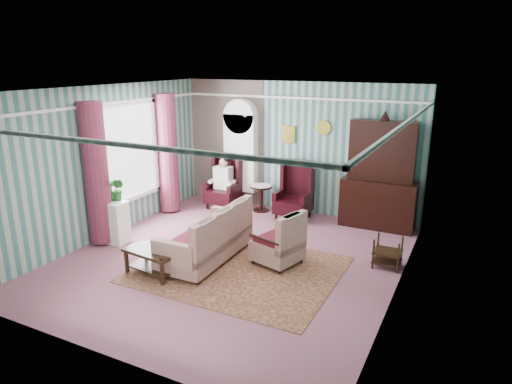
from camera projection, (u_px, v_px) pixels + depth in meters
The scene contains 17 objects.
floor at pixel (232, 259), 7.94m from camera, with size 6.00×6.00×0.00m, color #8F5363.
room_shell at pixel (204, 141), 7.80m from camera, with size 5.53×6.02×2.91m.
bookcase at pixel (241, 158), 10.65m from camera, with size 0.80×0.28×2.24m, color silver.
dresser_hutch at pixel (380, 172), 9.14m from camera, with size 1.50×0.56×2.36m, color black.
wingback_left at pixel (223, 182), 10.56m from camera, with size 0.76×0.80×1.25m, color black.
wingback_right at pixel (294, 191), 9.81m from camera, with size 0.76×0.80×1.25m, color black.
seated_woman at pixel (223, 183), 10.57m from camera, with size 0.44×0.40×1.18m, color white, non-canonical shape.
round_side_table at pixel (261, 198), 10.39m from camera, with size 0.50×0.50×0.60m, color black.
nest_table at pixel (388, 252), 7.59m from camera, with size 0.45×0.38×0.54m, color black.
plant_stand at pixel (113, 222), 8.60m from camera, with size 0.55×0.35×0.80m, color white.
rug at pixel (239, 269), 7.56m from camera, with size 3.20×2.60×0.01m, color #441716.
sofa at pixel (206, 234), 7.81m from camera, with size 1.95×0.91×0.93m, color beige.
floral_armchair at pixel (278, 234), 7.64m from camera, with size 0.78×0.73×1.06m, color beige.
coffee_table at pixel (154, 262), 7.34m from camera, with size 0.91×0.51×0.43m, color black.
potted_plant_a at pixel (104, 190), 8.41m from camera, with size 0.42×0.36×0.47m, color #23581B.
potted_plant_b at pixel (118, 190), 8.50m from camera, with size 0.24×0.19×0.43m, color #204916.
potted_plant_c at pixel (111, 191), 8.53m from camera, with size 0.21×0.21×0.38m, color #23531A.
Camera 1 is at (3.63, -6.34, 3.36)m, focal length 32.00 mm.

